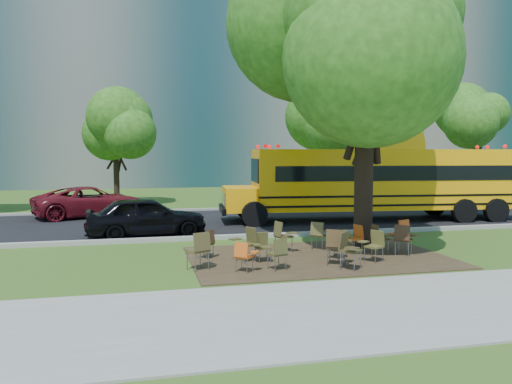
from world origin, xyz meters
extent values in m
plane|color=#365A1C|center=(0.00, 0.00, 0.00)|extent=(160.00, 160.00, 0.00)
cube|color=gray|center=(0.00, -5.00, 0.02)|extent=(60.00, 4.00, 0.04)
cube|color=#382819|center=(1.00, -0.50, 0.01)|extent=(7.00, 4.50, 0.03)
cube|color=black|center=(0.00, 7.00, 0.02)|extent=(80.00, 8.00, 0.04)
cube|color=gray|center=(0.00, 3.00, 0.07)|extent=(80.00, 0.25, 0.14)
cube|color=gray|center=(0.00, 11.10, 0.07)|extent=(80.00, 0.25, 0.14)
cube|color=slate|center=(-8.00, 36.00, 11.00)|extent=(38.00, 16.00, 22.00)
cube|color=slate|center=(24.00, 38.00, 12.50)|extent=(30.00, 16.00, 25.00)
cylinder|color=black|center=(-5.00, 16.00, 1.75)|extent=(0.32, 0.32, 3.50)
sphere|color=#244E12|center=(-5.00, 16.00, 4.22)|extent=(4.80, 4.80, 4.80)
cylinder|color=black|center=(8.00, 14.00, 2.10)|extent=(0.38, 0.38, 4.20)
sphere|color=#244E12|center=(8.00, 14.00, 5.04)|extent=(5.60, 5.60, 5.60)
cylinder|color=black|center=(16.00, 13.00, 1.80)|extent=(0.34, 0.34, 3.60)
sphere|color=#244E12|center=(16.00, 13.00, 4.35)|extent=(5.00, 5.00, 5.00)
cylinder|color=black|center=(2.84, 0.60, 2.49)|extent=(0.56, 0.56, 4.98)
sphere|color=#244E12|center=(2.84, 0.60, 6.06)|extent=(7.20, 7.20, 7.20)
cube|color=#FFA708|center=(6.38, 6.00, 1.79)|extent=(11.26, 3.56, 2.47)
cube|color=black|center=(6.68, 5.97, 2.06)|extent=(10.66, 3.55, 0.60)
cube|color=#FFA708|center=(0.24, 6.59, 1.01)|extent=(1.51, 2.33, 0.96)
cube|color=black|center=(6.38, 6.00, 1.16)|extent=(11.28, 3.60, 0.08)
cube|color=black|center=(6.38, 6.00, 0.78)|extent=(11.28, 3.60, 0.08)
cylinder|color=black|center=(0.55, 5.30, 0.50)|extent=(1.03, 0.40, 1.01)
cylinder|color=black|center=(0.79, 7.80, 0.50)|extent=(1.03, 0.40, 1.01)
cylinder|color=black|center=(9.16, 4.47, 0.50)|extent=(1.03, 0.40, 1.01)
cylinder|color=black|center=(9.40, 6.97, 0.50)|extent=(1.03, 0.40, 1.01)
cylinder|color=black|center=(10.57, 4.33, 0.50)|extent=(1.03, 0.40, 1.01)
cylinder|color=black|center=(10.81, 6.84, 0.50)|extent=(1.03, 0.40, 1.01)
cube|color=#4A4120|center=(-2.40, -1.23, 0.50)|extent=(0.61, 0.60, 0.06)
cube|color=#4A4120|center=(-2.31, -1.41, 0.74)|extent=(0.45, 0.29, 0.45)
cube|color=#4A4120|center=(-2.22, -0.97, 0.63)|extent=(0.35, 0.39, 0.03)
cylinder|color=slate|center=(-2.65, -1.14, 0.25)|extent=(0.03, 0.03, 0.50)
cylinder|color=slate|center=(-2.15, -1.32, 0.25)|extent=(0.03, 0.03, 0.50)
cube|color=#D05716|center=(-1.34, -1.74, 0.40)|extent=(0.51, 0.51, 0.04)
cube|color=#D05716|center=(-1.44, -1.87, 0.59)|extent=(0.33, 0.29, 0.36)
cube|color=#D05716|center=(-1.10, -1.78, 0.51)|extent=(0.31, 0.32, 0.03)
cylinder|color=slate|center=(-1.36, -1.53, 0.20)|extent=(0.02, 0.02, 0.40)
cylinder|color=slate|center=(-1.32, -1.96, 0.20)|extent=(0.02, 0.02, 0.40)
cube|color=#45421D|center=(-0.52, -1.71, 0.42)|extent=(0.49, 0.48, 0.05)
cube|color=#45421D|center=(-0.47, -1.87, 0.62)|extent=(0.38, 0.20, 0.37)
cube|color=#45421D|center=(-0.35, -1.52, 0.53)|extent=(0.28, 0.31, 0.03)
cylinder|color=slate|center=(-0.72, -1.61, 0.21)|extent=(0.02, 0.02, 0.42)
cylinder|color=slate|center=(-0.32, -1.81, 0.21)|extent=(0.02, 0.02, 0.42)
cube|color=#4C4621|center=(-0.63, -0.78, 0.41)|extent=(0.41, 0.39, 0.05)
cube|color=#4C4621|center=(-0.64, -0.62, 0.61)|extent=(0.37, 0.11, 0.36)
cube|color=#4C4621|center=(-0.84, -0.92, 0.52)|extent=(0.22, 0.27, 0.03)
cylinder|color=slate|center=(-0.47, -0.92, 0.20)|extent=(0.02, 0.02, 0.41)
cylinder|color=slate|center=(-0.80, -0.64, 0.20)|extent=(0.02, 0.02, 0.41)
cube|color=#433018|center=(1.10, -1.53, 0.50)|extent=(0.62, 0.62, 0.06)
cube|color=#433018|center=(0.99, -1.70, 0.74)|extent=(0.43, 0.32, 0.44)
cube|color=#433018|center=(1.40, -1.53, 0.63)|extent=(0.37, 0.39, 0.03)
cylinder|color=slate|center=(1.03, -1.27, 0.25)|extent=(0.03, 0.03, 0.50)
cylinder|color=slate|center=(1.16, -1.79, 0.25)|extent=(0.03, 0.03, 0.50)
cube|color=#41371C|center=(1.26, -2.07, 0.48)|extent=(0.62, 0.62, 0.05)
cube|color=#41371C|center=(1.14, -1.92, 0.72)|extent=(0.39, 0.36, 0.43)
cube|color=#41371C|center=(1.16, -2.35, 0.61)|extent=(0.38, 0.38, 0.03)
cylinder|color=slate|center=(1.52, -2.09, 0.24)|extent=(0.03, 0.03, 0.48)
cylinder|color=slate|center=(1.00, -2.05, 0.24)|extent=(0.03, 0.03, 0.48)
cube|color=brown|center=(2.17, -1.47, 0.44)|extent=(0.54, 0.55, 0.05)
cube|color=brown|center=(2.32, -1.38, 0.65)|extent=(0.27, 0.38, 0.39)
cube|color=brown|center=(1.94, -1.33, 0.55)|extent=(0.34, 0.32, 0.03)
cylinder|color=slate|center=(2.11, -1.69, 0.22)|extent=(0.02, 0.02, 0.44)
cylinder|color=slate|center=(2.23, -1.24, 0.22)|extent=(0.02, 0.02, 0.44)
cube|color=#3D2815|center=(3.37, -0.88, 0.47)|extent=(0.60, 0.60, 0.05)
cube|color=#3D2815|center=(3.24, -1.02, 0.70)|extent=(0.37, 0.35, 0.42)
cube|color=#3D2815|center=(3.65, -0.94, 0.59)|extent=(0.36, 0.37, 0.03)
cylinder|color=slate|center=(3.36, -0.63, 0.23)|extent=(0.02, 0.02, 0.47)
cylinder|color=slate|center=(3.38, -1.13, 0.23)|extent=(0.02, 0.02, 0.47)
cube|color=#422C17|center=(-2.05, 0.02, 0.42)|extent=(0.54, 0.54, 0.05)
cube|color=#422C17|center=(-1.93, -0.09, 0.62)|extent=(0.31, 0.34, 0.37)
cube|color=#422C17|center=(-2.01, 0.27, 0.53)|extent=(0.33, 0.32, 0.03)
cylinder|color=slate|center=(-2.28, 0.00, 0.21)|extent=(0.02, 0.02, 0.42)
cylinder|color=slate|center=(-1.83, 0.04, 0.21)|extent=(0.02, 0.02, 0.42)
cube|color=#46401E|center=(-1.07, -0.61, 0.47)|extent=(0.57, 0.58, 0.05)
cube|color=#46401E|center=(-0.89, -0.53, 0.71)|extent=(0.27, 0.43, 0.42)
cube|color=#46401E|center=(-1.30, -0.44, 0.60)|extent=(0.36, 0.33, 0.03)
cylinder|color=slate|center=(-1.15, -0.84, 0.24)|extent=(0.03, 0.03, 0.47)
cylinder|color=slate|center=(-0.98, -0.37, 0.24)|extent=(0.03, 0.03, 0.47)
cube|color=#4D4421|center=(0.28, 0.42, 0.47)|extent=(0.50, 0.52, 0.05)
cube|color=#4D4421|center=(0.10, 0.38, 0.70)|extent=(0.18, 0.43, 0.42)
cube|color=#4D4421|center=(0.48, 0.20, 0.60)|extent=(0.33, 0.29, 0.03)
cylinder|color=slate|center=(0.42, 0.63, 0.24)|extent=(0.03, 0.03, 0.47)
cylinder|color=slate|center=(0.14, 0.21, 0.24)|extent=(0.03, 0.03, 0.47)
cube|color=brown|center=(1.39, -0.84, 0.42)|extent=(0.54, 0.54, 0.05)
cube|color=brown|center=(1.49, -0.98, 0.63)|extent=(0.36, 0.29, 0.38)
cube|color=brown|center=(1.49, -0.60, 0.53)|extent=(0.32, 0.33, 0.03)
cylinder|color=slate|center=(1.17, -0.81, 0.21)|extent=(0.02, 0.02, 0.42)
cylinder|color=slate|center=(1.61, -0.88, 0.21)|extent=(0.02, 0.02, 0.42)
cube|color=#3C2A15|center=(2.88, -0.45, 0.44)|extent=(0.40, 0.42, 0.05)
cube|color=#3C2A15|center=(2.70, -0.45, 0.66)|extent=(0.10, 0.40, 0.40)
cube|color=#3C2A15|center=(3.01, -0.69, 0.56)|extent=(0.28, 0.22, 0.03)
cylinder|color=slate|center=(3.05, -0.28, 0.22)|extent=(0.02, 0.02, 0.44)
cylinder|color=slate|center=(2.71, -0.61, 0.22)|extent=(0.02, 0.02, 0.44)
cube|color=#D24A16|center=(3.64, -0.13, 0.49)|extent=(0.58, 0.57, 0.05)
cube|color=#D24A16|center=(3.71, -0.31, 0.72)|extent=(0.44, 0.26, 0.43)
cube|color=#D24A16|center=(3.83, 0.11, 0.62)|extent=(0.33, 0.37, 0.03)
cylinder|color=slate|center=(3.40, -0.02, 0.24)|extent=(0.03, 0.03, 0.49)
cylinder|color=slate|center=(3.88, -0.23, 0.24)|extent=(0.03, 0.03, 0.49)
cube|color=brown|center=(1.41, 0.50, 0.44)|extent=(0.57, 0.57, 0.05)
cube|color=brown|center=(1.28, 0.38, 0.66)|extent=(0.34, 0.35, 0.40)
cube|color=brown|center=(1.67, 0.43, 0.56)|extent=(0.35, 0.35, 0.03)
cylinder|color=slate|center=(1.41, 0.74, 0.22)|extent=(0.02, 0.02, 0.44)
cylinder|color=slate|center=(1.41, 0.26, 0.22)|extent=(0.02, 0.02, 0.44)
cube|color=#BA5013|center=(2.18, -0.21, 0.42)|extent=(0.47, 0.48, 0.05)
cube|color=#BA5013|center=(2.35, -0.16, 0.63)|extent=(0.19, 0.39, 0.38)
cube|color=#BA5013|center=(1.99, -0.03, 0.54)|extent=(0.31, 0.27, 0.03)
cylinder|color=slate|center=(2.07, -0.41, 0.21)|extent=(0.02, 0.02, 0.42)
cylinder|color=slate|center=(2.29, -0.01, 0.21)|extent=(0.02, 0.02, 0.42)
imported|color=black|center=(-3.54, 4.15, 0.69)|extent=(4.24, 2.13, 1.39)
imported|color=#5F1019|center=(-5.85, 9.98, 0.69)|extent=(5.45, 3.83, 1.38)
camera|label=1|loc=(-3.77, -13.28, 2.89)|focal=35.00mm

